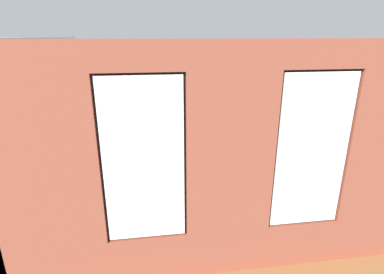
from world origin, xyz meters
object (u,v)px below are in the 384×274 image
object	(u,v)px
coffee_table	(175,158)
potted_plant_corner_near_left	(260,126)
couch_by_window	(177,226)
potted_plant_between_couches	(264,192)
potted_plant_beside_window_right	(85,222)
candle_jar	(168,153)
couch_left	(295,167)
potted_plant_corner_far_left	(358,201)
remote_gray	(189,153)
cup_ceramic	(180,157)
potted_plant_mid_room_small	(227,146)
table_plant_small	(159,154)
media_console	(76,182)
tv_flatscreen	(73,157)
potted_plant_near_tv	(92,181)
papasan_chair	(146,134)
remote_silver	(175,156)

from	to	relation	value
coffee_table	potted_plant_corner_near_left	size ratio (longest dim) A/B	1.73
couch_by_window	potted_plant_between_couches	xyz separation A→B (m)	(-1.42, -0.05, 0.47)
couch_by_window	potted_plant_beside_window_right	bearing A→B (deg)	4.12
candle_jar	potted_plant_between_couches	bearing A→B (deg)	116.68
couch_by_window	couch_left	distance (m)	3.42
coffee_table	potted_plant_corner_near_left	bearing A→B (deg)	-147.05
couch_left	potted_plant_beside_window_right	xyz separation A→B (m)	(4.27, 1.91, 0.27)
potted_plant_corner_near_left	potted_plant_corner_far_left	distance (m)	4.60
remote_gray	cup_ceramic	bearing A→B (deg)	19.11
potted_plant_between_couches	potted_plant_mid_room_small	world-z (taller)	potted_plant_between_couches
couch_by_window	potted_plant_between_couches	size ratio (longest dim) A/B	1.40
table_plant_small	potted_plant_beside_window_right	world-z (taller)	potted_plant_beside_window_right
couch_left	media_console	distance (m)	4.89
coffee_table	potted_plant_mid_room_small	bearing A→B (deg)	-161.87
coffee_table	tv_flatscreen	distance (m)	2.34
cup_ceramic	potted_plant_near_tv	xyz separation A→B (m)	(1.75, 1.54, 0.26)
potted_plant_between_couches	potted_plant_corner_near_left	size ratio (longest dim) A/B	1.80
potted_plant_mid_room_small	media_console	bearing A→B (deg)	17.17
potted_plant_mid_room_small	potted_plant_corner_far_left	size ratio (longest dim) A/B	0.73
table_plant_small	potted_plant_corner_near_left	distance (m)	3.77
potted_plant_corner_near_left	couch_left	bearing A→B (deg)	86.80
media_console	potted_plant_near_tv	bearing A→B (deg)	118.67
couch_left	papasan_chair	bearing A→B (deg)	-129.63
candle_jar	potted_plant_between_couches	world-z (taller)	potted_plant_between_couches
coffee_table	cup_ceramic	world-z (taller)	cup_ceramic
table_plant_small	potted_plant_corner_far_left	world-z (taller)	potted_plant_corner_far_left
couch_by_window	media_console	bearing A→B (deg)	-45.35
table_plant_small	potted_plant_mid_room_small	xyz separation A→B (m)	(-1.81, -0.58, -0.12)
potted_plant_mid_room_small	coffee_table	bearing A→B (deg)	18.13
table_plant_small	media_console	bearing A→B (deg)	16.47
remote_silver	coffee_table	bearing A→B (deg)	138.63
tv_flatscreen	potted_plant_corner_far_left	xyz separation A→B (m)	(-5.03, 2.11, -0.23)
candle_jar	tv_flatscreen	distance (m)	2.20
potted_plant_near_tv	remote_gray	bearing A→B (deg)	-138.14
potted_plant_near_tv	couch_left	bearing A→B (deg)	-169.44
coffee_table	candle_jar	distance (m)	0.22
potted_plant_beside_window_right	coffee_table	bearing A→B (deg)	-119.87
potted_plant_mid_room_small	potted_plant_corner_near_left	distance (m)	1.97
coffee_table	potted_plant_between_couches	xyz separation A→B (m)	(-1.20, 2.62, 0.44)
papasan_chair	potted_plant_corner_far_left	bearing A→B (deg)	128.30
couch_left	candle_jar	world-z (taller)	couch_left
remote_gray	potted_plant_between_couches	distance (m)	2.91
remote_gray	remote_silver	world-z (taller)	same
couch_by_window	tv_flatscreen	bearing A→B (deg)	-45.38
media_console	potted_plant_between_couches	xyz separation A→B (m)	(-3.40, 1.96, 0.57)
tv_flatscreen	potted_plant_near_tv	bearing A→B (deg)	118.60
coffee_table	potted_plant_corner_far_left	bearing A→B (deg)	135.69
media_console	potted_plant_between_couches	distance (m)	3.97
coffee_table	cup_ceramic	size ratio (longest dim) A/B	15.99
media_console	potted_plant_between_couches	size ratio (longest dim) A/B	0.82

